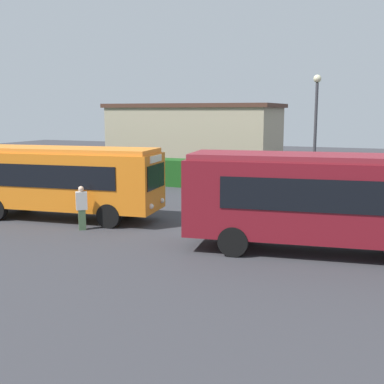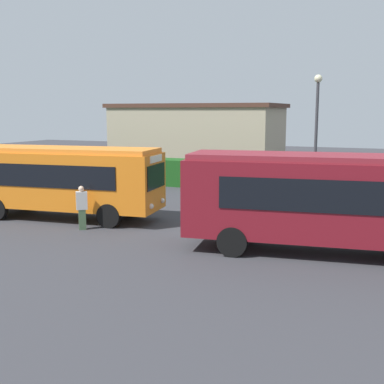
{
  "view_description": "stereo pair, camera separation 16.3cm",
  "coord_description": "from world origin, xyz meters",
  "px_view_note": "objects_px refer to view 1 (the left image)",
  "views": [
    {
      "loc": [
        5.1,
        -18.11,
        4.7
      ],
      "look_at": [
        -2.27,
        -0.11,
        1.51
      ],
      "focal_mm": 46.06,
      "sensor_mm": 36.0,
      "label": 1
    },
    {
      "loc": [
        5.25,
        -18.05,
        4.7
      ],
      "look_at": [
        -2.27,
        -0.11,
        1.51
      ],
      "focal_mm": 46.06,
      "sensor_mm": 36.0,
      "label": 2
    }
  ],
  "objects_px": {
    "lamppost": "(315,129)",
    "bus_maroon": "(323,197)",
    "person_center": "(82,207)",
    "traffic_cone": "(157,186)",
    "bus_orange": "(63,178)"
  },
  "relations": [
    {
      "from": "person_center",
      "to": "lamppost",
      "type": "height_order",
      "value": "lamppost"
    },
    {
      "from": "lamppost",
      "to": "bus_maroon",
      "type": "bearing_deg",
      "value": -78.93
    },
    {
      "from": "bus_maroon",
      "to": "person_center",
      "type": "height_order",
      "value": "bus_maroon"
    },
    {
      "from": "bus_maroon",
      "to": "traffic_cone",
      "type": "xyz_separation_m",
      "value": [
        -10.91,
        9.69,
        -1.6
      ]
    },
    {
      "from": "bus_maroon",
      "to": "lamppost",
      "type": "distance_m",
      "value": 7.36
    },
    {
      "from": "bus_maroon",
      "to": "person_center",
      "type": "xyz_separation_m",
      "value": [
        -9.35,
        -0.23,
        -0.97
      ]
    },
    {
      "from": "bus_maroon",
      "to": "person_center",
      "type": "bearing_deg",
      "value": -6.52
    },
    {
      "from": "lamppost",
      "to": "bus_orange",
      "type": "bearing_deg",
      "value": -150.08
    },
    {
      "from": "bus_orange",
      "to": "bus_maroon",
      "type": "relative_size",
      "value": 0.95
    },
    {
      "from": "bus_orange",
      "to": "bus_maroon",
      "type": "distance_m",
      "value": 11.37
    },
    {
      "from": "bus_orange",
      "to": "bus_maroon",
      "type": "bearing_deg",
      "value": -12.97
    },
    {
      "from": "traffic_cone",
      "to": "person_center",
      "type": "bearing_deg",
      "value": -81.05
    },
    {
      "from": "traffic_cone",
      "to": "bus_orange",
      "type": "bearing_deg",
      "value": -92.66
    },
    {
      "from": "bus_orange",
      "to": "lamppost",
      "type": "bearing_deg",
      "value": 23.19
    },
    {
      "from": "person_center",
      "to": "traffic_cone",
      "type": "height_order",
      "value": "person_center"
    }
  ]
}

